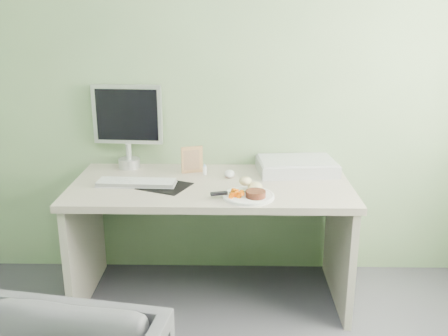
{
  "coord_description": "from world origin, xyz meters",
  "views": [
    {
      "loc": [
        0.13,
        -1.08,
        1.66
      ],
      "look_at": [
        0.08,
        1.5,
        0.86
      ],
      "focal_mm": 40.0,
      "sensor_mm": 36.0,
      "label": 1
    }
  ],
  "objects_px": {
    "scanner": "(297,167)",
    "plate": "(249,196)",
    "desk": "(211,213)",
    "monitor": "(128,121)"
  },
  "relations": [
    {
      "from": "desk",
      "to": "scanner",
      "type": "relative_size",
      "value": 3.43
    },
    {
      "from": "plate",
      "to": "scanner",
      "type": "height_order",
      "value": "scanner"
    },
    {
      "from": "scanner",
      "to": "monitor",
      "type": "xyz_separation_m",
      "value": [
        -1.04,
        0.1,
        0.26
      ]
    },
    {
      "from": "monitor",
      "to": "plate",
      "type": "bearing_deg",
      "value": -32.11
    },
    {
      "from": "scanner",
      "to": "plate",
      "type": "bearing_deg",
      "value": -130.08
    },
    {
      "from": "desk",
      "to": "monitor",
      "type": "distance_m",
      "value": 0.78
    },
    {
      "from": "desk",
      "to": "plate",
      "type": "height_order",
      "value": "plate"
    },
    {
      "from": "desk",
      "to": "scanner",
      "type": "bearing_deg",
      "value": 22.67
    },
    {
      "from": "desk",
      "to": "plate",
      "type": "bearing_deg",
      "value": -47.54
    },
    {
      "from": "desk",
      "to": "plate",
      "type": "distance_m",
      "value": 0.36
    }
  ]
}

